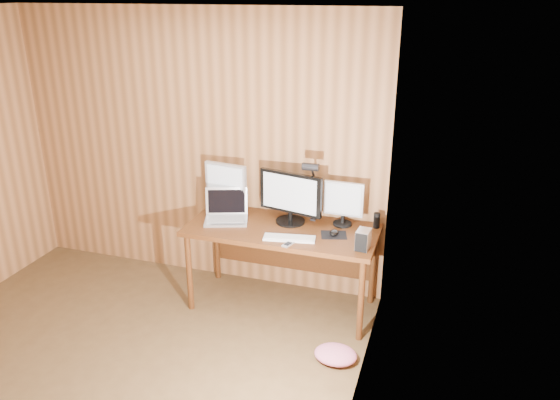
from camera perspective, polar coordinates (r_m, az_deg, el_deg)
The scene contains 14 objects.
room_shell at distance 3.49m, azimuth -23.09°, elevation -3.76°, with size 4.00×4.00×4.00m.
desk at distance 4.69m, azimuth 0.46°, elevation -3.95°, with size 1.60×0.70×0.75m.
monitor_center at distance 4.60m, azimuth 1.10°, elevation 0.32°, with size 0.57×0.25×0.45m.
monitor_left at distance 4.85m, azimuth -5.67°, elevation 1.46°, with size 0.40×0.19×0.45m.
monitor_right at distance 4.59m, azimuth 6.64°, elevation -0.26°, with size 0.34×0.16×0.38m.
laptop at distance 4.75m, azimuth -5.63°, elevation -1.28°, with size 0.44×0.38×0.26m.
keyboard at distance 4.37m, azimuth 0.98°, elevation -3.99°, with size 0.43×0.19×0.02m.
mousepad at distance 4.47m, azimuth 5.64°, elevation -3.65°, with size 0.21×0.17×0.00m, color black.
mouse at distance 4.46m, azimuth 5.65°, elevation -3.40°, with size 0.07×0.11×0.04m, color black.
hard_drive at distance 4.24m, azimuth 8.68°, elevation -4.11°, with size 0.11×0.15×0.16m.
phone at distance 4.28m, azimuth 0.84°, elevation -4.66°, with size 0.08×0.12×0.01m.
speaker at distance 4.63m, azimuth 10.06°, elevation -2.11°, with size 0.05×0.05×0.13m, color black.
desk_lamp at distance 4.54m, azimuth 3.38°, elevation 1.80°, with size 0.14×0.19×0.59m.
fabric_pile at distance 4.29m, azimuth 5.83°, elevation -15.78°, with size 0.33×0.27×0.10m, color #D06484, non-canonical shape.
Camera 1 is at (2.19, -2.35, 2.63)m, focal length 35.00 mm.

